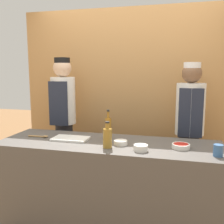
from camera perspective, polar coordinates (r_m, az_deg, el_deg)
The scene contains 12 objects.
cabinet_wall at distance 3.58m, azimuth 3.83°, elevation 2.59°, with size 2.93×0.18×2.40m.
counter at distance 2.73m, azimuth -0.77°, elevation -15.83°, with size 2.17×0.71×0.91m.
sauce_bowl_yellow at distance 2.49m, azimuth 1.89°, elevation -6.61°, with size 0.13×0.13×0.04m.
sauce_bowl_red at distance 2.46m, azimuth 14.76°, elevation -7.14°, with size 0.16×0.16×0.04m.
sauce_bowl_white at distance 2.32m, azimuth 6.28°, elevation -7.68°, with size 0.12×0.12×0.05m.
cutting_board at distance 2.71m, azimuth -8.98°, elevation -5.73°, with size 0.36×0.22×0.02m.
bottle_amber at distance 2.67m, azimuth -0.84°, elevation -3.45°, with size 0.06×0.06×0.31m.
bottle_vinegar at distance 2.38m, azimuth -1.01°, elevation -5.56°, with size 0.08×0.08×0.24m.
cup_blue at distance 2.33m, azimuth 22.10°, elevation -7.77°, with size 0.08×0.08×0.10m.
wooden_spoon at distance 2.87m, azimuth -15.30°, elevation -5.12°, with size 0.23×0.04×0.02m.
chef_left at distance 3.44m, azimuth -10.47°, elevation -1.43°, with size 0.31×0.31×1.76m.
chef_right at distance 3.14m, azimuth 16.47°, elevation -3.62°, with size 0.32×0.32×1.69m.
Camera 1 is at (0.65, -2.39, 1.60)m, focal length 42.00 mm.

